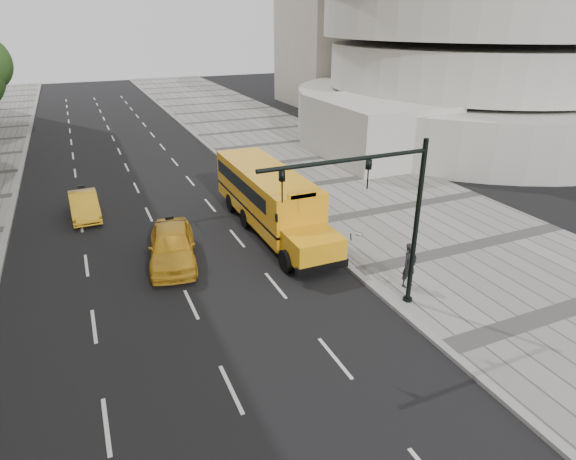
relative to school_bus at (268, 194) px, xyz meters
name	(u,v)px	position (x,y,z in m)	size (l,w,h in m)	color
ground	(187,247)	(-4.50, -0.82, -1.76)	(140.00, 140.00, 0.00)	black
sidewalk_museum	(396,209)	(7.50, -0.82, -1.69)	(12.00, 140.00, 0.15)	gray
curb_museum	(301,226)	(1.50, -0.82, -1.69)	(0.30, 140.00, 0.15)	gray
school_bus	(268,194)	(0.00, 0.00, 0.00)	(2.96, 11.56, 3.19)	#FFAA16
taxi_near	(172,246)	(-5.39, -2.11, -0.93)	(1.98, 4.91, 1.67)	gold
taxi_far	(84,205)	(-8.69, 5.23, -1.09)	(1.42, 4.09, 1.35)	gold
pedestrian	(409,265)	(2.76, -8.20, -0.69)	(0.68, 0.44, 1.85)	black
traffic_signal	(385,210)	(0.69, -9.11, 2.33)	(6.18, 0.36, 6.40)	black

